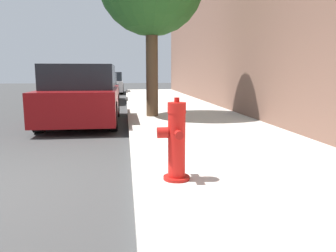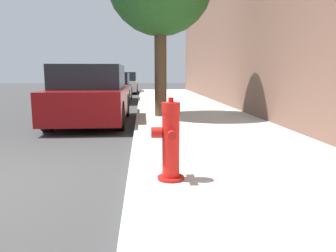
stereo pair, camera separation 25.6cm
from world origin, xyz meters
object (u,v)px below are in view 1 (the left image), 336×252
(parked_car_mid, at_px, (98,88))
(parked_car_far, at_px, (110,83))
(parked_car_near, at_px, (82,96))
(fire_hydrant, at_px, (176,142))

(parked_car_mid, xyz_separation_m, parked_car_far, (0.28, 6.48, 0.02))
(parked_car_near, height_order, parked_car_far, parked_car_near)
(parked_car_far, bearing_deg, parked_car_near, -90.64)
(fire_hydrant, distance_m, parked_car_mid, 12.08)
(fire_hydrant, height_order, parked_car_near, parked_car_near)
(parked_car_near, xyz_separation_m, parked_car_far, (0.15, 13.15, -0.08))
(fire_hydrant, distance_m, parked_car_near, 5.53)
(fire_hydrant, xyz_separation_m, parked_car_near, (-1.66, 5.27, 0.16))
(fire_hydrant, relative_size, parked_car_far, 0.22)
(parked_car_mid, height_order, parked_car_far, parked_car_far)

